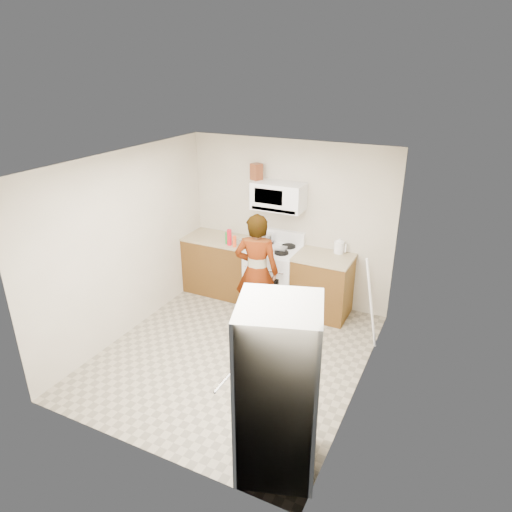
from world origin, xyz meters
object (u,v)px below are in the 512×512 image
Objects in this scene: fridge at (278,390)px; person at (257,272)px; gas_range at (274,275)px; kettle at (339,247)px; saucepan at (266,238)px; microwave at (279,196)px.

person is at bearing 102.48° from fridge.
fridge reaches higher than gas_range.
fridge reaches higher than person.
gas_range is 0.79m from person.
person is at bearing -85.89° from gas_range.
person is 1.30m from kettle.
gas_range is 0.66× the size of fridge.
gas_range is at bearing -100.43° from person.
fridge is 7.47× the size of saucepan.
microwave is at bearing -4.79° from saucepan.
person reaches higher than gas_range.
kettle is 1.14m from saucepan.
kettle is 0.78× the size of saucepan.
fridge reaches higher than kettle.
fridge is (1.29, -2.85, 0.36)m from gas_range.
saucepan is at bearing -87.83° from person.
microwave is at bearing 90.00° from gas_range.
microwave is 4.30× the size of kettle.
microwave is 0.45× the size of fridge.
kettle reaches higher than saucepan.
microwave reaches higher than kettle.
microwave is at bearing -101.05° from person.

